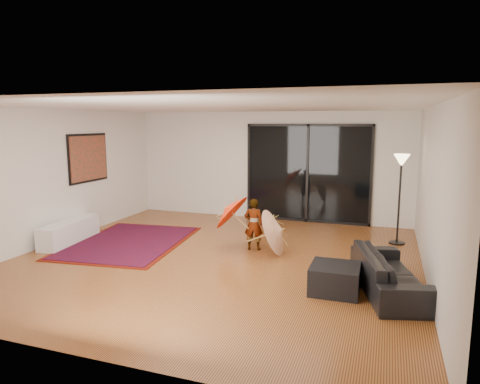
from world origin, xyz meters
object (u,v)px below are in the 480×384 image
at_px(sofa, 389,272).
at_px(media_console, 70,231).
at_px(ottoman, 335,279).
at_px(child, 254,224).

bearing_deg(sofa, media_console, 69.44).
bearing_deg(ottoman, child, 137.25).
bearing_deg(child, ottoman, 126.83).
height_order(sofa, ottoman, sofa).
bearing_deg(child, sofa, 141.65).
bearing_deg(ottoman, media_console, 170.96).
xyz_separation_m(ottoman, child, (-1.74, 1.61, 0.30)).
relative_size(sofa, child, 1.94).
height_order(ottoman, child, child).
xyz_separation_m(media_console, ottoman, (5.46, -0.87, -0.02)).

